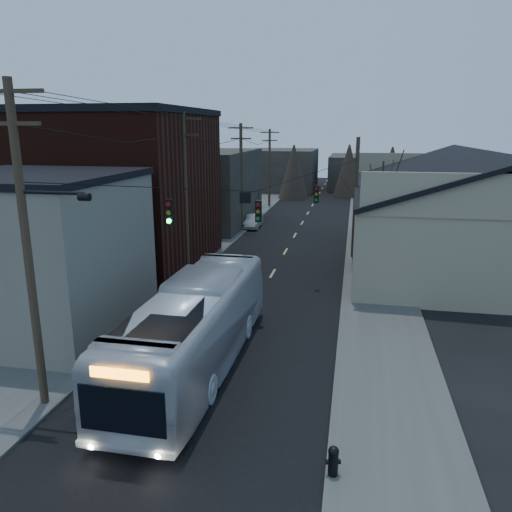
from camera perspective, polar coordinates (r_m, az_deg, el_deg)
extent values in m
plane|color=black|center=(14.64, -12.10, -24.23)|extent=(160.00, 160.00, 0.00)
cube|color=black|center=(41.69, 4.14, 1.81)|extent=(9.00, 110.00, 0.02)
cube|color=#474744|center=(42.93, -4.50, 2.24)|extent=(4.00, 110.00, 0.12)
cube|color=#474744|center=(41.42, 13.10, 1.45)|extent=(4.00, 110.00, 0.12)
cube|color=slate|center=(24.50, -23.79, 0.02)|extent=(8.00, 8.00, 7.00)
cube|color=black|center=(34.10, -14.97, 7.06)|extent=(10.00, 12.00, 10.00)
cube|color=#2D2824|center=(48.90, -6.10, 7.78)|extent=(9.00, 14.00, 7.00)
cube|color=gray|center=(36.90, 23.67, 2.93)|extent=(16.00, 20.00, 5.00)
cube|color=black|center=(35.74, 17.95, 9.27)|extent=(8.16, 20.60, 2.86)
cube|color=#2D2824|center=(76.42, 2.96, 9.82)|extent=(10.00, 12.00, 6.00)
cube|color=#2D2824|center=(80.69, 12.78, 9.37)|extent=(12.00, 14.00, 5.00)
cone|color=black|center=(30.92, 13.97, 3.79)|extent=(0.40, 0.40, 7.20)
cylinder|color=#382B1E|center=(17.09, -24.63, 0.16)|extent=(0.28, 0.28, 10.50)
cube|color=#382B1E|center=(16.69, -26.43, 16.52)|extent=(2.20, 0.12, 0.12)
cylinder|color=#382B1E|center=(30.35, -8.05, 6.55)|extent=(0.28, 0.28, 10.00)
cube|color=#382B1E|center=(30.08, -8.36, 15.27)|extent=(2.20, 0.12, 0.12)
cylinder|color=#382B1E|center=(44.72, -1.71, 8.85)|extent=(0.28, 0.28, 9.50)
cube|color=#382B1E|center=(44.51, -1.75, 14.43)|extent=(2.20, 0.12, 0.12)
cylinder|color=#382B1E|center=(59.41, 1.55, 9.98)|extent=(0.28, 0.28, 9.00)
cube|color=#382B1E|center=(59.23, 1.58, 13.94)|extent=(2.20, 0.12, 0.12)
cylinder|color=#382B1E|center=(35.72, 11.28, 6.37)|extent=(0.28, 0.28, 8.50)
cube|color=black|center=(19.43, -9.84, 4.96)|extent=(0.28, 0.20, 1.00)
cube|color=black|center=(23.11, 0.28, 5.14)|extent=(0.28, 0.20, 1.00)
cube|color=black|center=(28.70, 6.92, 7.05)|extent=(0.28, 0.20, 1.00)
imported|color=silver|center=(19.35, -6.99, -8.07)|extent=(3.02, 12.27, 3.41)
imported|color=#95979C|center=(46.79, -0.34, 4.00)|extent=(1.40, 3.80, 1.24)
cylinder|color=black|center=(14.44, 8.81, -22.39)|extent=(0.27, 0.27, 0.67)
sphere|color=black|center=(14.22, 8.87, -21.20)|extent=(0.29, 0.29, 0.29)
cylinder|color=black|center=(14.41, 8.82, -22.22)|extent=(0.41, 0.22, 0.13)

